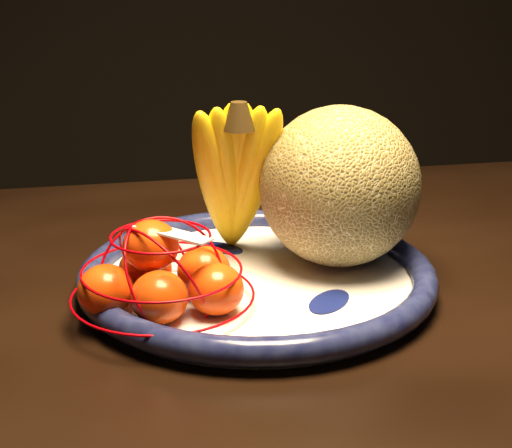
{
  "coord_description": "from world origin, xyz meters",
  "views": [
    {
      "loc": [
        -0.34,
        -0.9,
        1.04
      ],
      "look_at": [
        -0.25,
        -0.13,
        0.77
      ],
      "focal_mm": 55.0,
      "sensor_mm": 36.0,
      "label": 1
    }
  ],
  "objects": [
    {
      "name": "banana_bunch",
      "position": [
        -0.26,
        -0.07,
        0.82
      ],
      "size": [
        0.13,
        0.12,
        0.2
      ],
      "rotation": [
        0.0,
        0.0,
        0.04
      ],
      "color": "yellow",
      "rests_on": "fruit_bowl"
    },
    {
      "name": "cantaloupe",
      "position": [
        -0.15,
        -0.1,
        0.8
      ],
      "size": [
        0.17,
        0.17,
        0.17
      ],
      "primitive_type": "sphere",
      "color": "olive",
      "rests_on": "fruit_bowl"
    },
    {
      "name": "dining_table",
      "position": [
        -0.08,
        -0.1,
        0.63
      ],
      "size": [
        1.47,
        0.96,
        0.7
      ],
      "rotation": [
        0.0,
        0.0,
        0.09
      ],
      "color": "black",
      "rests_on": "ground"
    },
    {
      "name": "fruit_bowl",
      "position": [
        -0.25,
        -0.14,
        0.72
      ],
      "size": [
        0.38,
        0.38,
        0.03
      ],
      "rotation": [
        0.0,
        0.0,
        0.34
      ],
      "color": "white",
      "rests_on": "dining_table"
    },
    {
      "name": "mandarin_bag",
      "position": [
        -0.35,
        -0.2,
        0.75
      ],
      "size": [
        0.21,
        0.21,
        0.11
      ],
      "rotation": [
        0.0,
        0.0,
        -0.23
      ],
      "color": "#FF5717",
      "rests_on": "fruit_bowl"
    },
    {
      "name": "price_tag",
      "position": [
        -0.33,
        -0.21,
        0.79
      ],
      "size": [
        0.08,
        0.06,
        0.01
      ],
      "primitive_type": "cube",
      "rotation": [
        -0.14,
        0.1,
        -0.51
      ],
      "color": "white",
      "rests_on": "mandarin_bag"
    }
  ]
}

